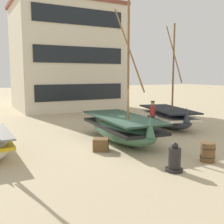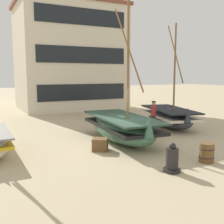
{
  "view_description": "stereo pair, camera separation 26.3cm",
  "coord_description": "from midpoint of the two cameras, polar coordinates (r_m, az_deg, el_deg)",
  "views": [
    {
      "loc": [
        -5.98,
        -10.27,
        3.14
      ],
      "look_at": [
        0.0,
        1.0,
        1.4
      ],
      "focal_mm": 44.15,
      "sensor_mm": 36.0,
      "label": 1
    },
    {
      "loc": [
        -5.75,
        -10.39,
        3.14
      ],
      "look_at": [
        0.0,
        1.0,
        1.4
      ],
      "focal_mm": 44.15,
      "sensor_mm": 36.0,
      "label": 2
    }
  ],
  "objects": [
    {
      "name": "cargo_crate",
      "position": [
        11.52,
        -1.82,
        -6.73
      ],
      "size": [
        0.85,
        0.85,
        0.51
      ],
      "primitive_type": "cube",
      "rotation": [
        0.0,
        0.0,
        1.02
      ],
      "color": "brown",
      "rests_on": "ground"
    },
    {
      "name": "fisherman_by_hull",
      "position": [
        15.48,
        9.07,
        -0.9
      ],
      "size": [
        0.41,
        0.41,
        1.68
      ],
      "color": "#33333D",
      "rests_on": "ground"
    },
    {
      "name": "fishing_boat_near_left",
      "position": [
        16.92,
        12.17,
        -0.96
      ],
      "size": [
        3.06,
        5.16,
        6.0
      ],
      "color": "#2D333D",
      "rests_on": "ground"
    },
    {
      "name": "capstan_winch",
      "position": [
        9.28,
        13.15,
        -9.69
      ],
      "size": [
        0.58,
        0.58,
        0.97
      ],
      "color": "black",
      "rests_on": "ground"
    },
    {
      "name": "fishing_boat_centre_large",
      "position": [
        13.01,
        2.59,
        -3.19
      ],
      "size": [
        2.43,
        5.47,
        7.14
      ],
      "color": "#427056",
      "rests_on": "ground"
    },
    {
      "name": "harbor_building_main",
      "position": [
        26.51,
        -8.48,
        11.16
      ],
      "size": [
        9.51,
        7.2,
        9.48
      ],
      "color": "beige",
      "rests_on": "ground"
    },
    {
      "name": "wooden_barrel",
      "position": [
        10.61,
        19.69,
        -7.95
      ],
      "size": [
        0.56,
        0.56,
        0.7
      ],
      "color": "brown",
      "rests_on": "ground"
    },
    {
      "name": "ground_plane",
      "position": [
        12.29,
        2.73,
        -7.05
      ],
      "size": [
        120.0,
        120.0,
        0.0
      ],
      "primitive_type": "plane",
      "color": "tan"
    }
  ]
}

